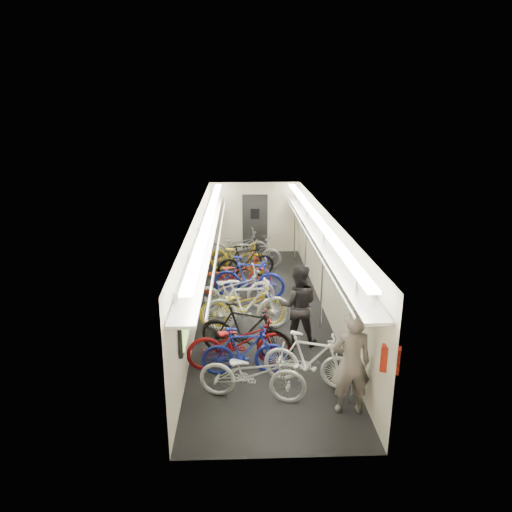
{
  "coord_description": "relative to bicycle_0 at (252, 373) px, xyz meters",
  "views": [
    {
      "loc": [
        -0.51,
        -10.16,
        4.51
      ],
      "look_at": [
        -0.12,
        0.73,
        1.15
      ],
      "focal_mm": 32.0,
      "sensor_mm": 36.0,
      "label": 1
    }
  ],
  "objects": [
    {
      "name": "train_car_shell",
      "position": [
        -0.03,
        4.31,
        1.19
      ],
      "size": [
        10.0,
        10.0,
        10.0
      ],
      "color": "black",
      "rests_on": "ground"
    },
    {
      "name": "bicycle_0",
      "position": [
        0.0,
        0.0,
        0.0
      ],
      "size": [
        1.88,
        0.98,
        0.94
      ],
      "primitive_type": "imported",
      "rotation": [
        0.0,
        0.0,
        1.36
      ],
      "color": "#B4B5B9",
      "rests_on": "ground"
    },
    {
      "name": "bicycle_1",
      "position": [
        -0.12,
        0.75,
        -0.0
      ],
      "size": [
        1.57,
        0.47,
        0.94
      ],
      "primitive_type": "imported",
      "rotation": [
        0.0,
        0.0,
        1.59
      ],
      "color": "navy",
      "rests_on": "ground"
    },
    {
      "name": "bicycle_2",
      "position": [
        -0.2,
        1.01,
        0.05
      ],
      "size": [
        2.04,
        0.94,
        1.03
      ],
      "primitive_type": "imported",
      "rotation": [
        0.0,
        0.0,
        1.71
      ],
      "color": "maroon",
      "rests_on": "ground"
    },
    {
      "name": "bicycle_3",
      "position": [
        -0.09,
        1.3,
        0.1
      ],
      "size": [
        1.97,
        1.23,
        1.14
      ],
      "primitive_type": "imported",
      "rotation": [
        0.0,
        0.0,
        1.18
      ],
      "color": "black",
      "rests_on": "ground"
    },
    {
      "name": "bicycle_4",
      "position": [
        -0.13,
        2.72,
        0.03
      ],
      "size": [
        1.96,
        0.8,
        1.0
      ],
      "primitive_type": "imported",
      "rotation": [
        0.0,
        0.0,
        1.64
      ],
      "color": "gold",
      "rests_on": "ground"
    },
    {
      "name": "bicycle_5",
      "position": [
        -0.04,
        2.55,
        0.12
      ],
      "size": [
        1.99,
        0.68,
        1.17
      ],
      "primitive_type": "imported",
      "rotation": [
        0.0,
        0.0,
        1.64
      ],
      "color": "silver",
      "rests_on": "ground"
    },
    {
      "name": "bicycle_6",
      "position": [
        -0.34,
        3.6,
        0.06
      ],
      "size": [
        2.13,
        1.13,
        1.07
      ],
      "primitive_type": "imported",
      "rotation": [
        0.0,
        0.0,
        1.79
      ],
      "color": "#ABABAF",
      "rests_on": "ground"
    },
    {
      "name": "bicycle_7",
      "position": [
        0.04,
        4.39,
        0.09
      ],
      "size": [
        1.92,
        0.88,
        1.11
      ],
      "primitive_type": "imported",
      "rotation": [
        0.0,
        0.0,
        1.37
      ],
      "color": "navy",
      "rests_on": "ground"
    },
    {
      "name": "bicycle_8",
      "position": [
        -0.28,
        4.8,
        0.03
      ],
      "size": [
        1.99,
        1.06,
        0.99
      ],
      "primitive_type": "imported",
      "rotation": [
        0.0,
        0.0,
        1.79
      ],
      "color": "maroon",
      "rests_on": "ground"
    },
    {
      "name": "bicycle_9",
      "position": [
        -0.02,
        5.83,
        0.05
      ],
      "size": [
        1.78,
        0.97,
        1.03
      ],
      "primitive_type": "imported",
      "rotation": [
        0.0,
        0.0,
        1.87
      ],
      "color": "black",
      "rests_on": "ground"
    },
    {
      "name": "bicycle_10",
      "position": [
        -0.24,
        6.47,
        0.02
      ],
      "size": [
        1.98,
        1.27,
        0.98
      ],
      "primitive_type": "imported",
      "rotation": [
        0.0,
        0.0,
        1.21
      ],
      "color": "#C39812",
      "rests_on": "ground"
    },
    {
      "name": "bicycle_11",
      "position": [
        1.01,
        0.37,
        0.02
      ],
      "size": [
        1.71,
        0.96,
        0.99
      ],
      "primitive_type": "imported",
      "rotation": [
        0.0,
        0.0,
        1.25
      ],
      "color": "white",
      "rests_on": "ground"
    },
    {
      "name": "bicycle_12",
      "position": [
        -0.27,
        7.43,
        0.06
      ],
      "size": [
        2.08,
        0.98,
        1.05
      ],
      "primitive_type": "imported",
      "rotation": [
        0.0,
        0.0,
        1.72
      ],
      "color": "slate",
      "rests_on": "ground"
    },
    {
      "name": "bicycle_14",
      "position": [
        0.21,
        6.98,
        0.02
      ],
      "size": [
        1.96,
        1.19,
        0.97
      ],
      "primitive_type": "imported",
      "rotation": [
        0.0,
        0.0,
        1.25
      ],
      "color": "slate",
      "rests_on": "ground"
    },
    {
      "name": "passenger_near",
      "position": [
        1.51,
        -0.39,
        0.39
      ],
      "size": [
        0.63,
        0.42,
        1.71
      ],
      "primitive_type": "imported",
      "rotation": [
        0.0,
        0.0,
        3.15
      ],
      "color": "slate",
      "rests_on": "ground"
    },
    {
      "name": "passenger_mid",
      "position": [
        0.98,
        1.9,
        0.38
      ],
      "size": [
        0.89,
        0.73,
        1.7
      ],
      "primitive_type": "imported",
      "rotation": [
        0.0,
        0.0,
        3.03
      ],
      "color": "black",
      "rests_on": "ground"
    },
    {
      "name": "backpack",
      "position": [
        1.89,
        -1.02,
        0.81
      ],
      "size": [
        0.29,
        0.23,
        0.38
      ],
      "primitive_type": "cube",
      "rotation": [
        0.0,
        0.0,
        -0.42
      ],
      "color": "#B22211",
      "rests_on": "passenger_near"
    }
  ]
}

